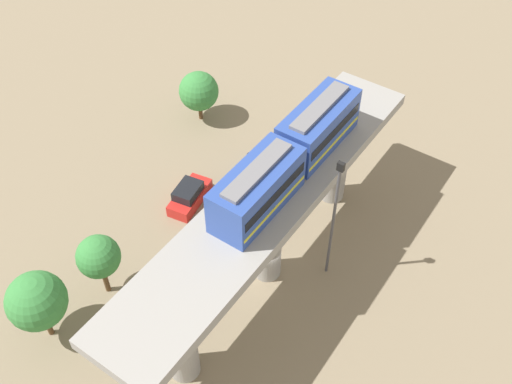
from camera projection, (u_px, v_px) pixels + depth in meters
ground_plane at (267, 271)px, 42.30m from camera, size 120.00×120.00×0.00m
viaduct at (268, 216)px, 37.99m from camera, size 5.20×28.00×7.94m
train at (289, 156)px, 36.71m from camera, size 2.64×13.55×3.24m
parked_car_blue at (252, 172)px, 48.17m from camera, size 2.53×4.46×1.76m
parked_car_red at (189, 196)px, 46.38m from camera, size 2.51×4.45×1.76m
tree_near_viaduct at (37, 301)px, 36.23m from camera, size 3.75×3.75×5.58m
tree_mid_lot at (98, 257)px, 38.56m from camera, size 2.92×2.92×5.19m
tree_far_corner at (199, 91)px, 51.93m from camera, size 3.48×3.48×4.76m
signal_post at (334, 217)px, 38.16m from camera, size 0.44×0.28×10.54m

